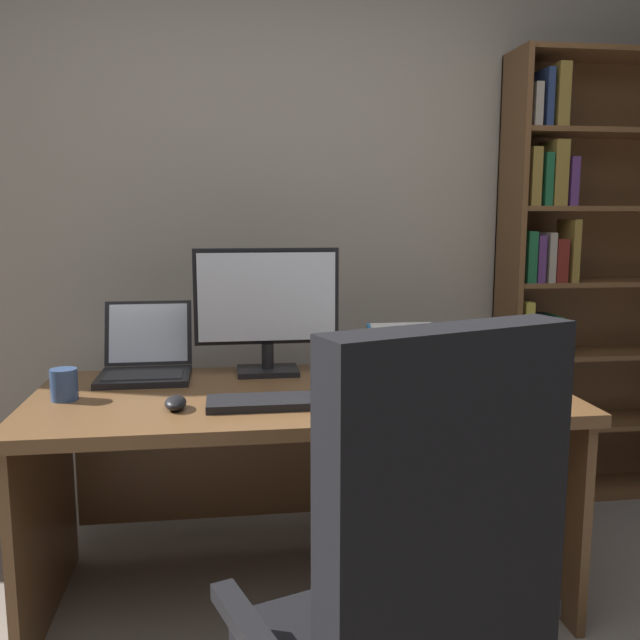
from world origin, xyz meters
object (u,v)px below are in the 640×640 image
(monitor, at_px, (267,310))
(keyboard, at_px, (276,402))
(bookshelf, at_px, (582,282))
(reading_stand_with_book, at_px, (408,346))
(pen, at_px, (382,388))
(notepad, at_px, (376,391))
(coffee_mug, at_px, (64,384))
(desk, at_px, (298,439))
(open_binder, at_px, (473,399))
(laptop, at_px, (146,362))
(computer_mouse, at_px, (176,403))

(monitor, relative_size, keyboard, 1.24)
(bookshelf, height_order, reading_stand_with_book, bookshelf)
(bookshelf, bearing_deg, pen, -145.19)
(bookshelf, xyz_separation_m, notepad, (-1.12, -0.76, -0.26))
(monitor, xyz_separation_m, notepad, (0.33, -0.32, -0.23))
(reading_stand_with_book, height_order, coffee_mug, reading_stand_with_book)
(desk, bearing_deg, open_binder, -29.62)
(bookshelf, distance_m, coffee_mug, 2.24)
(open_binder, bearing_deg, laptop, 156.51)
(desk, height_order, monitor, monitor)
(computer_mouse, bearing_deg, laptop, 106.93)
(computer_mouse, relative_size, reading_stand_with_book, 0.34)
(open_binder, distance_m, coffee_mug, 1.27)
(bookshelf, bearing_deg, monitor, -162.82)
(laptop, relative_size, keyboard, 0.81)
(laptop, xyz_separation_m, coffee_mug, (-0.22, -0.29, -0.00))
(desk, relative_size, coffee_mug, 17.42)
(desk, height_order, bookshelf, bookshelf)
(bookshelf, height_order, computer_mouse, bookshelf)
(desk, bearing_deg, keyboard, -110.75)
(notepad, height_order, coffee_mug, coffee_mug)
(laptop, distance_m, notepad, 0.84)
(notepad, bearing_deg, coffee_mug, 177.59)
(laptop, xyz_separation_m, notepad, (0.77, -0.33, -0.05))
(monitor, relative_size, laptop, 1.52)
(monitor, xyz_separation_m, computer_mouse, (-0.30, -0.43, -0.21))
(reading_stand_with_book, relative_size, pen, 2.15)
(bookshelf, height_order, coffee_mug, bookshelf)
(keyboard, relative_size, reading_stand_with_book, 1.39)
(laptop, height_order, pen, laptop)
(monitor, bearing_deg, desk, -64.03)
(open_binder, relative_size, notepad, 2.21)
(desk, distance_m, reading_stand_with_book, 0.59)
(computer_mouse, xyz_separation_m, notepad, (0.63, 0.11, -0.02))
(bookshelf, relative_size, pen, 14.20)
(reading_stand_with_book, xyz_separation_m, coffee_mug, (-1.20, -0.35, -0.02))
(bookshelf, xyz_separation_m, pen, (-1.10, -0.76, -0.26))
(keyboard, relative_size, pen, 3.00)
(pen, bearing_deg, coffee_mug, 177.64)
(desk, distance_m, open_binder, 0.62)
(keyboard, distance_m, pen, 0.37)
(pen, bearing_deg, computer_mouse, -170.14)
(keyboard, relative_size, open_binder, 0.91)
(laptop, xyz_separation_m, open_binder, (1.04, -0.49, -0.04))
(laptop, height_order, computer_mouse, laptop)
(bookshelf, distance_m, monitor, 1.52)
(keyboard, distance_m, computer_mouse, 0.30)
(keyboard, bearing_deg, monitor, 90.00)
(pen, relative_size, coffee_mug, 1.41)
(monitor, bearing_deg, notepad, -43.42)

